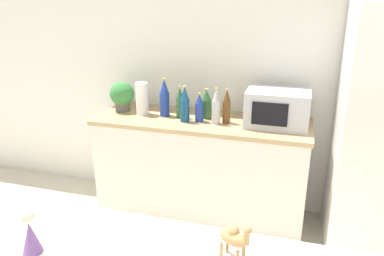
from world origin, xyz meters
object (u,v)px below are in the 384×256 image
object	(u,v)px
microwave	(277,108)
back_bottle_5	(216,107)
back_bottle_4	(180,103)
back_bottle_0	(164,98)
back_bottle_3	(199,108)
paper_towel_roll	(142,99)
back_bottle_1	(227,107)
back_bottle_6	(185,105)
potted_plant	(122,95)
wise_man_figurine_blue	(30,235)
camel_figurine	(234,237)
back_bottle_2	(206,104)

from	to	relation	value
microwave	back_bottle_5	xyz separation A→B (m)	(-0.47, -0.10, -0.00)
microwave	back_bottle_4	world-z (taller)	microwave
back_bottle_0	back_bottle_4	bearing A→B (deg)	-1.17
back_bottle_3	back_bottle_5	xyz separation A→B (m)	(0.14, -0.02, 0.03)
paper_towel_roll	back_bottle_0	distance (m)	0.20
back_bottle_1	back_bottle_4	world-z (taller)	back_bottle_1
back_bottle_3	back_bottle_6	bearing A→B (deg)	-163.65
paper_towel_roll	back_bottle_5	xyz separation A→B (m)	(0.66, -0.07, 0.00)
paper_towel_roll	potted_plant	bearing A→B (deg)	168.30
paper_towel_roll	wise_man_figurine_blue	size ratio (longest dim) A/B	1.64
back_bottle_1	camel_figurine	world-z (taller)	back_bottle_1
microwave	back_bottle_0	size ratio (longest dim) A/B	1.49
paper_towel_roll	back_bottle_2	bearing A→B (deg)	4.71
potted_plant	back_bottle_3	size ratio (longest dim) A/B	1.09
back_bottle_4	back_bottle_1	bearing A→B (deg)	-4.66
back_bottle_0	back_bottle_6	xyz separation A→B (m)	(0.21, -0.09, -0.01)
microwave	back_bottle_1	size ratio (longest dim) A/B	1.69
back_bottle_3	wise_man_figurine_blue	bearing A→B (deg)	-93.17
potted_plant	back_bottle_1	distance (m)	0.95
back_bottle_6	camel_figurine	xyz separation A→B (m)	(0.70, -1.69, 0.05)
back_bottle_5	back_bottle_6	world-z (taller)	back_bottle_6
back_bottle_5	camel_figurine	bearing A→B (deg)	-75.26
back_bottle_4	back_bottle_5	world-z (taller)	back_bottle_5
paper_towel_roll	back_bottle_2	distance (m)	0.56
back_bottle_4	back_bottle_5	distance (m)	0.33
wise_man_figurine_blue	back_bottle_4	bearing A→B (deg)	92.33
back_bottle_1	back_bottle_4	distance (m)	0.40
back_bottle_3	camel_figurine	world-z (taller)	camel_figurine
back_bottle_0	back_bottle_1	world-z (taller)	back_bottle_0
microwave	back_bottle_0	distance (m)	0.93
camel_figurine	wise_man_figurine_blue	size ratio (longest dim) A/B	0.95
potted_plant	microwave	bearing A→B (deg)	-0.76
microwave	back_bottle_4	bearing A→B (deg)	-178.38
back_bottle_0	camel_figurine	bearing A→B (deg)	-62.96
paper_towel_roll	back_bottle_1	bearing A→B (deg)	-2.28
microwave	back_bottle_3	bearing A→B (deg)	-172.35
back_bottle_4	wise_man_figurine_blue	size ratio (longest dim) A/B	1.61
paper_towel_roll	back_bottle_6	distance (m)	0.42
back_bottle_1	microwave	bearing A→B (deg)	8.01
back_bottle_6	back_bottle_1	bearing A→B (deg)	10.26
back_bottle_2	wise_man_figurine_blue	distance (m)	1.99
camel_figurine	microwave	bearing A→B (deg)	89.42
paper_towel_roll	back_bottle_1	distance (m)	0.74
potted_plant	paper_towel_roll	size ratio (longest dim) A/B	0.94
back_bottle_2	back_bottle_5	world-z (taller)	back_bottle_5
microwave	back_bottle_5	bearing A→B (deg)	-168.25
back_bottle_0	back_bottle_5	bearing A→B (deg)	-9.54
back_bottle_6	back_bottle_2	bearing A→B (deg)	42.86
back_bottle_4	camel_figurine	world-z (taller)	back_bottle_4
back_bottle_6	back_bottle_0	bearing A→B (deg)	155.46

